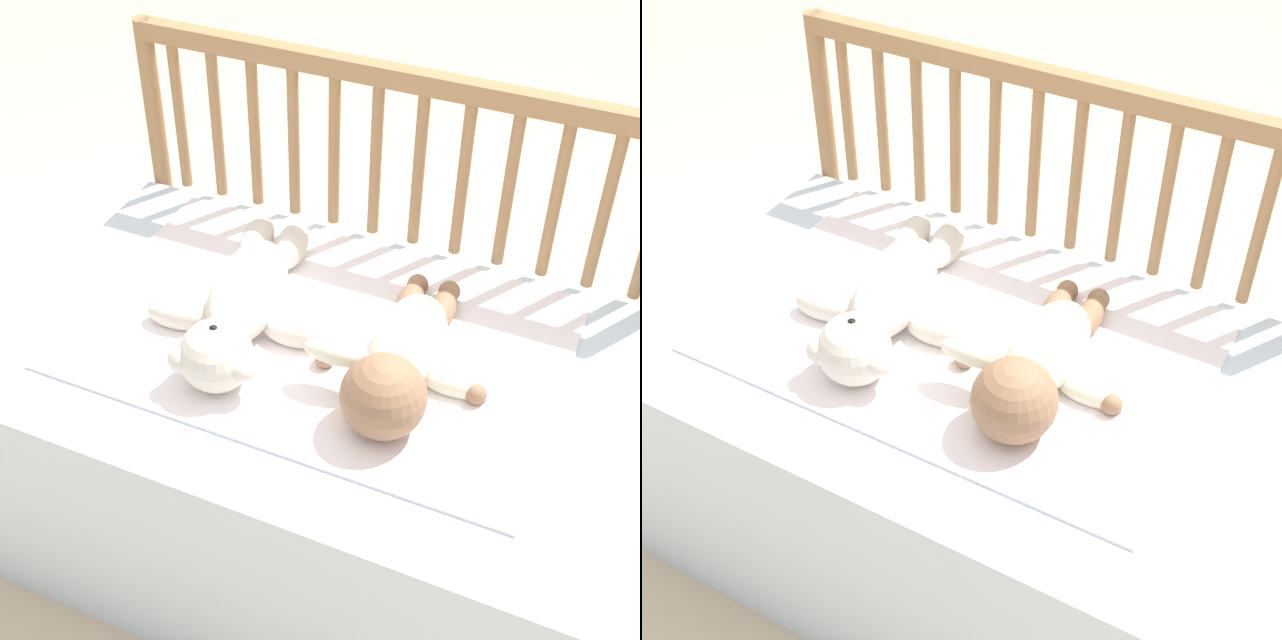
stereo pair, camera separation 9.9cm
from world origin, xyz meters
TOP-DOWN VIEW (x-y plane):
  - ground_plane at (0.00, 0.00)m, footprint 12.00×12.00m
  - crib_mattress at (0.00, 0.00)m, footprint 1.06×0.67m
  - crib_rail at (-0.00, 0.36)m, footprint 1.06×0.04m
  - blanket at (-0.01, 0.04)m, footprint 0.80×0.54m
  - teddy_bear at (-0.14, 0.01)m, footprint 0.32×0.47m
  - baby at (0.15, -0.01)m, footprint 0.29×0.41m

SIDE VIEW (x-z plane):
  - ground_plane at x=0.00m, z-range 0.00..0.00m
  - crib_mattress at x=0.00m, z-range 0.00..0.51m
  - blanket at x=-0.01m, z-range 0.51..0.51m
  - teddy_bear at x=-0.14m, z-range 0.49..0.61m
  - baby at x=0.15m, z-range 0.49..0.62m
  - crib_rail at x=0.00m, z-range 0.17..1.02m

